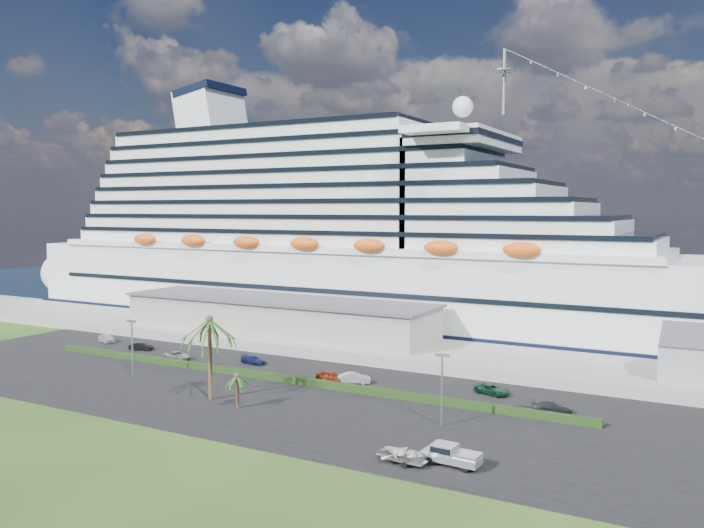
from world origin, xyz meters
The scene contains 21 objects.
ground centered at (0.00, 0.00, 0.00)m, with size 420.00×420.00×0.00m, color #254416.
asphalt_lot centered at (0.00, 11.00, 0.06)m, with size 140.00×38.00×0.12m, color black.
wharf centered at (0.00, 40.00, 0.90)m, with size 240.00×20.00×1.80m, color gray.
water centered at (0.00, 130.00, 0.01)m, with size 420.00×160.00×0.02m, color black.
cruise_ship centered at (-21.53, 64.00, 16.69)m, with size 191.00×38.00×54.00m.
terminal_building centered at (-25.00, 40.00, 5.01)m, with size 61.00×15.00×6.30m.
hedge centered at (-8.00, 16.00, 0.57)m, with size 88.00×1.10×0.90m, color black.
lamp_post_left centered at (-28.00, 8.00, 5.34)m, with size 1.60×0.35×8.27m.
lamp_post_right centered at (20.00, 8.00, 5.34)m, with size 1.60×0.35×8.27m.
palm_tall centered at (-10.00, 4.00, 9.20)m, with size 8.82×8.82×11.13m.
palm_short centered at (-4.50, 2.50, 3.67)m, with size 3.53×3.53×4.56m.
parked_car_0 centered at (-51.66, 24.20, 0.89)m, with size 1.81×4.49×1.53m, color silver.
parked_car_1 centered at (-40.76, 22.01, 0.79)m, with size 1.42×4.06×1.34m, color black.
parked_car_2 centered at (-30.11, 19.49, 0.79)m, with size 2.22×4.82×1.34m, color gray.
parked_car_3 centered at (-17.44, 22.89, 0.75)m, with size 1.78×4.38×1.27m, color #141C49.
parked_car_4 centered at (-1.07, 19.12, 0.87)m, with size 1.77×4.39×1.50m, color maroon.
parked_car_5 centered at (2.33, 19.89, 0.87)m, with size 1.59×4.57×1.51m, color #989A9F.
parked_car_6 centered at (21.02, 23.56, 0.78)m, with size 2.19×4.74×1.32m, color #0D341D.
parked_car_7 centered at (29.78, 19.01, 0.82)m, with size 1.97×4.84×1.40m, color black.
pickup_truck centered at (25.08, -2.76, 1.22)m, with size 5.77×2.39×2.00m.
boat_trailer centered at (21.18, -4.69, 1.16)m, with size 5.53×3.71×1.57m.
Camera 1 is at (47.37, -62.91, 24.48)m, focal length 35.00 mm.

